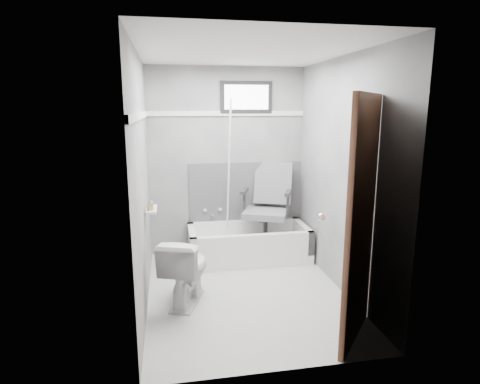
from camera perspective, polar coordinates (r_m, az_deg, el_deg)
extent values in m
plane|color=silver|center=(4.32, 0.85, -14.07)|extent=(2.60, 2.60, 0.00)
plane|color=silver|center=(3.91, 0.97, 19.38)|extent=(2.60, 2.60, 0.00)
cube|color=slate|center=(5.21, -1.87, 4.28)|extent=(2.00, 0.02, 2.40)
cube|color=slate|center=(2.71, 6.25, -2.94)|extent=(2.00, 0.02, 2.40)
cube|color=slate|center=(3.88, -13.75, 1.30)|extent=(0.02, 2.60, 2.40)
cube|color=slate|center=(4.25, 14.27, 2.18)|extent=(0.02, 2.60, 2.40)
imported|color=white|center=(4.03, -7.72, -10.91)|extent=(0.59, 0.77, 0.67)
cube|color=#4C4C4F|center=(5.31, 0.84, 0.04)|extent=(1.50, 0.02, 0.78)
cube|color=white|center=(5.15, -1.90, 11.11)|extent=(2.00, 0.02, 0.06)
cube|color=white|center=(3.82, -14.02, 10.50)|extent=(0.02, 2.60, 0.06)
cylinder|color=white|center=(4.99, -1.63, 2.21)|extent=(0.02, 0.42, 1.91)
cube|color=silver|center=(4.08, -12.45, -2.44)|extent=(0.10, 0.32, 0.02)
imported|color=#A18450|center=(3.98, -12.68, -1.82)|extent=(0.06, 0.06, 0.11)
imported|color=slate|center=(4.12, -12.60, -1.44)|extent=(0.09, 0.09, 0.08)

